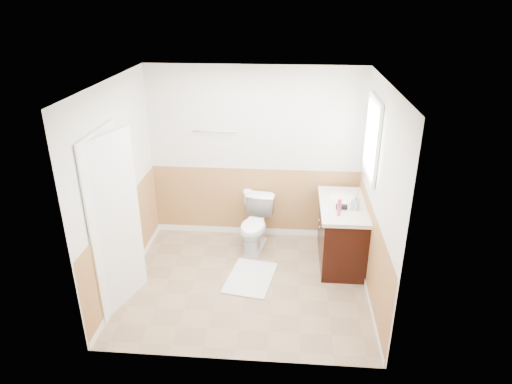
# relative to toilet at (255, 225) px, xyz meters

# --- Properties ---
(floor) EXTENTS (3.00, 3.00, 0.00)m
(floor) POSITION_rel_toilet_xyz_m (-0.04, -0.86, -0.37)
(floor) COLOR #8C7051
(floor) RESTS_ON ground
(ceiling) EXTENTS (3.00, 3.00, 0.00)m
(ceiling) POSITION_rel_toilet_xyz_m (-0.04, -0.86, 2.13)
(ceiling) COLOR white
(ceiling) RESTS_ON floor
(wall_back) EXTENTS (3.00, 0.00, 3.00)m
(wall_back) POSITION_rel_toilet_xyz_m (-0.04, 0.44, 0.88)
(wall_back) COLOR silver
(wall_back) RESTS_ON floor
(wall_front) EXTENTS (3.00, 0.00, 3.00)m
(wall_front) POSITION_rel_toilet_xyz_m (-0.04, -2.16, 0.88)
(wall_front) COLOR silver
(wall_front) RESTS_ON floor
(wall_left) EXTENTS (0.00, 3.00, 3.00)m
(wall_left) POSITION_rel_toilet_xyz_m (-1.54, -0.86, 0.88)
(wall_left) COLOR silver
(wall_left) RESTS_ON floor
(wall_right) EXTENTS (0.00, 3.00, 3.00)m
(wall_right) POSITION_rel_toilet_xyz_m (1.46, -0.86, 0.88)
(wall_right) COLOR silver
(wall_right) RESTS_ON floor
(wainscot_back) EXTENTS (3.00, 0.00, 3.00)m
(wainscot_back) POSITION_rel_toilet_xyz_m (-0.04, 0.42, 0.13)
(wainscot_back) COLOR #B57D48
(wainscot_back) RESTS_ON floor
(wainscot_front) EXTENTS (3.00, 0.00, 3.00)m
(wainscot_front) POSITION_rel_toilet_xyz_m (-0.04, -2.15, 0.13)
(wainscot_front) COLOR #B57D48
(wainscot_front) RESTS_ON floor
(wainscot_left) EXTENTS (0.00, 2.60, 2.60)m
(wainscot_left) POSITION_rel_toilet_xyz_m (-1.53, -0.86, 0.13)
(wainscot_left) COLOR #B57D48
(wainscot_left) RESTS_ON floor
(wainscot_right) EXTENTS (0.00, 2.60, 2.60)m
(wainscot_right) POSITION_rel_toilet_xyz_m (1.45, -0.86, 0.13)
(wainscot_right) COLOR #B57D48
(wainscot_right) RESTS_ON floor
(toilet) EXTENTS (0.53, 0.78, 0.73)m
(toilet) POSITION_rel_toilet_xyz_m (0.00, 0.00, 0.00)
(toilet) COLOR white
(toilet) RESTS_ON floor
(bath_mat) EXTENTS (0.68, 0.88, 0.02)m
(bath_mat) POSITION_rel_toilet_xyz_m (0.00, -0.76, -0.36)
(bath_mat) COLOR silver
(bath_mat) RESTS_ON floor
(vanity_cabinet) EXTENTS (0.55, 1.10, 0.80)m
(vanity_cabinet) POSITION_rel_toilet_xyz_m (1.17, -0.23, 0.03)
(vanity_cabinet) COLOR black
(vanity_cabinet) RESTS_ON floor
(vanity_knob_left) EXTENTS (0.03, 0.03, 0.03)m
(vanity_knob_left) POSITION_rel_toilet_xyz_m (0.87, -0.33, 0.18)
(vanity_knob_left) COLOR silver
(vanity_knob_left) RESTS_ON vanity_cabinet
(vanity_knob_right) EXTENTS (0.03, 0.03, 0.03)m
(vanity_knob_right) POSITION_rel_toilet_xyz_m (0.87, -0.13, 0.18)
(vanity_knob_right) COLOR silver
(vanity_knob_right) RESTS_ON vanity_cabinet
(countertop) EXTENTS (0.60, 1.15, 0.05)m
(countertop) POSITION_rel_toilet_xyz_m (1.16, -0.23, 0.46)
(countertop) COLOR beige
(countertop) RESTS_ON vanity_cabinet
(sink_basin) EXTENTS (0.36, 0.36, 0.02)m
(sink_basin) POSITION_rel_toilet_xyz_m (1.17, -0.08, 0.49)
(sink_basin) COLOR white
(sink_basin) RESTS_ON countertop
(faucet) EXTENTS (0.02, 0.02, 0.14)m
(faucet) POSITION_rel_toilet_xyz_m (1.35, -0.08, 0.55)
(faucet) COLOR white
(faucet) RESTS_ON countertop
(lotion_bottle) EXTENTS (0.05, 0.05, 0.22)m
(lotion_bottle) POSITION_rel_toilet_xyz_m (1.07, -0.56, 0.59)
(lotion_bottle) COLOR #DC387D
(lotion_bottle) RESTS_ON countertop
(soap_dispenser) EXTENTS (0.12, 0.12, 0.19)m
(soap_dispenser) POSITION_rel_toilet_xyz_m (1.29, -0.36, 0.58)
(soap_dispenser) COLOR #9AA3AE
(soap_dispenser) RESTS_ON countertop
(hair_dryer_body) EXTENTS (0.14, 0.07, 0.07)m
(hair_dryer_body) POSITION_rel_toilet_xyz_m (1.12, -0.39, 0.52)
(hair_dryer_body) COLOR black
(hair_dryer_body) RESTS_ON countertop
(hair_dryer_handle) EXTENTS (0.03, 0.03, 0.07)m
(hair_dryer_handle) POSITION_rel_toilet_xyz_m (1.09, -0.37, 0.49)
(hair_dryer_handle) COLOR black
(hair_dryer_handle) RESTS_ON countertop
(mirror_panel) EXTENTS (0.02, 0.35, 0.90)m
(mirror_panel) POSITION_rel_toilet_xyz_m (1.44, 0.24, 1.18)
(mirror_panel) COLOR silver
(mirror_panel) RESTS_ON wall_right
(window_frame) EXTENTS (0.04, 0.80, 1.00)m
(window_frame) POSITION_rel_toilet_xyz_m (1.43, -0.28, 1.38)
(window_frame) COLOR white
(window_frame) RESTS_ON wall_right
(window_glass) EXTENTS (0.01, 0.70, 0.90)m
(window_glass) POSITION_rel_toilet_xyz_m (1.45, -0.28, 1.38)
(window_glass) COLOR white
(window_glass) RESTS_ON wall_right
(door) EXTENTS (0.29, 0.78, 2.04)m
(door) POSITION_rel_toilet_xyz_m (-1.44, -1.31, 0.65)
(door) COLOR white
(door) RESTS_ON wall_left
(door_frame) EXTENTS (0.02, 0.92, 2.10)m
(door_frame) POSITION_rel_toilet_xyz_m (-1.52, -1.31, 0.66)
(door_frame) COLOR white
(door_frame) RESTS_ON wall_left
(door_knob) EXTENTS (0.06, 0.06, 0.06)m
(door_knob) POSITION_rel_toilet_xyz_m (-1.38, -0.98, 0.58)
(door_knob) COLOR silver
(door_knob) RESTS_ON door
(towel_bar) EXTENTS (0.62, 0.02, 0.02)m
(towel_bar) POSITION_rel_toilet_xyz_m (-0.59, 0.38, 1.23)
(towel_bar) COLOR silver
(towel_bar) RESTS_ON wall_back
(tp_holder_bar) EXTENTS (0.14, 0.02, 0.02)m
(tp_holder_bar) POSITION_rel_toilet_xyz_m (-0.14, 0.36, 0.33)
(tp_holder_bar) COLOR silver
(tp_holder_bar) RESTS_ON wall_back
(tp_roll) EXTENTS (0.10, 0.11, 0.11)m
(tp_roll) POSITION_rel_toilet_xyz_m (-0.14, 0.36, 0.33)
(tp_roll) COLOR white
(tp_roll) RESTS_ON tp_holder_bar
(tp_sheet) EXTENTS (0.10, 0.01, 0.16)m
(tp_sheet) POSITION_rel_toilet_xyz_m (-0.14, 0.36, 0.22)
(tp_sheet) COLOR white
(tp_sheet) RESTS_ON tp_roll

